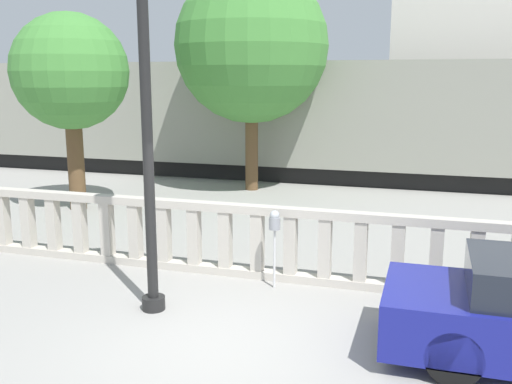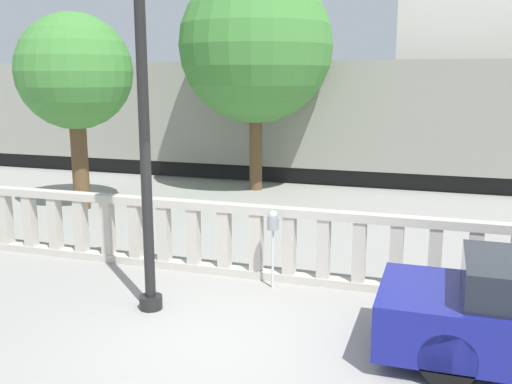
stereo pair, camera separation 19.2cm
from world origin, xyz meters
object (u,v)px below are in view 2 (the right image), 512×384
object	(u,v)px
train_near	(257,117)
tree_right	(256,46)
parking_meter	(273,225)
tree_left	(74,73)
lamppost	(143,96)
train_far	(412,103)

from	to	relation	value
train_near	tree_right	world-z (taller)	tree_right
parking_meter	train_near	xyz separation A→B (m)	(-3.66, 10.32, 0.98)
train_near	tree_left	distance (m)	7.06
lamppost	train_near	size ratio (longest dim) A/B	0.23
lamppost	train_far	size ratio (longest dim) A/B	0.23
train_near	tree_right	bearing A→B (deg)	-72.35
tree_left	tree_right	size ratio (longest dim) A/B	0.76
lamppost	train_near	xyz separation A→B (m)	(-2.19, 11.72, -1.10)
parking_meter	train_near	size ratio (longest dim) A/B	0.05
lamppost	parking_meter	xyz separation A→B (m)	(1.48, 1.39, -2.08)
parking_meter	train_far	world-z (taller)	train_far
parking_meter	train_far	distance (m)	28.89
train_near	tree_left	world-z (taller)	tree_left
tree_left	tree_right	world-z (taller)	tree_right
parking_meter	train_far	size ratio (longest dim) A/B	0.05
tree_left	train_near	bearing A→B (deg)	66.59
train_near	tree_right	size ratio (longest dim) A/B	3.77
parking_meter	lamppost	bearing A→B (deg)	-136.65
tree_right	lamppost	bearing A→B (deg)	-81.40
lamppost	train_far	bearing A→B (deg)	86.22
train_near	tree_right	xyz separation A→B (m)	(0.79, -2.48, 2.24)
lamppost	tree_left	distance (m)	7.30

